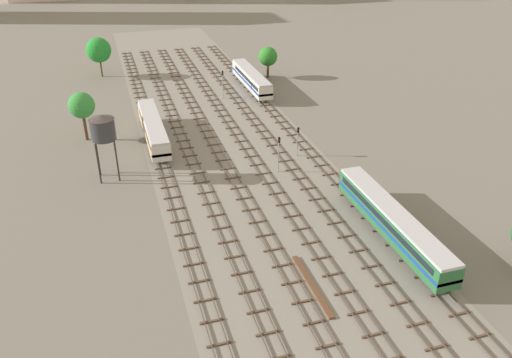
% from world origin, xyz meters
% --- Properties ---
extents(ground_plane, '(480.00, 480.00, 0.00)m').
position_xyz_m(ground_plane, '(0.00, 56.00, 0.00)').
color(ground_plane, slate).
extents(ballast_bed, '(26.88, 176.00, 0.01)m').
position_xyz_m(ballast_bed, '(0.00, 56.00, 0.00)').
color(ballast_bed, gray).
rests_on(ballast_bed, ground).
extents(track_far_left, '(2.40, 126.00, 0.29)m').
position_xyz_m(track_far_left, '(-11.44, 57.00, 0.14)').
color(track_far_left, '#47382D').
rests_on(track_far_left, ground).
extents(track_left, '(2.40, 126.00, 0.29)m').
position_xyz_m(track_left, '(-6.86, 57.00, 0.14)').
color(track_left, '#47382D').
rests_on(track_left, ground).
extents(track_centre_left, '(2.40, 126.00, 0.29)m').
position_xyz_m(track_centre_left, '(-2.29, 57.00, 0.14)').
color(track_centre_left, '#47382D').
rests_on(track_centre_left, ground).
extents(track_centre, '(2.40, 126.00, 0.29)m').
position_xyz_m(track_centre, '(2.29, 57.00, 0.14)').
color(track_centre, '#47382D').
rests_on(track_centre, ground).
extents(track_centre_right, '(2.40, 126.00, 0.29)m').
position_xyz_m(track_centre_right, '(6.86, 57.00, 0.14)').
color(track_centre_right, '#47382D').
rests_on(track_centre_right, ground).
extents(track_right, '(2.40, 126.00, 0.29)m').
position_xyz_m(track_right, '(11.44, 57.00, 0.14)').
color(track_right, '#47382D').
rests_on(track_right, ground).
extents(passenger_coach_right_nearest, '(2.96, 22.00, 3.80)m').
position_xyz_m(passenger_coach_right_nearest, '(11.44, 23.52, 2.61)').
color(passenger_coach_right_nearest, '#286638').
rests_on(passenger_coach_right_nearest, ground).
extents(diesel_railcar_far_left_near, '(2.96, 20.50, 3.80)m').
position_xyz_m(diesel_railcar_far_left_near, '(-11.44, 59.47, 2.60)').
color(diesel_railcar_far_left_near, beige).
rests_on(diesel_railcar_far_left_near, ground).
extents(diesel_railcar_right_mid, '(2.96, 20.50, 3.80)m').
position_xyz_m(diesel_railcar_right_mid, '(11.44, 80.41, 2.60)').
color(diesel_railcar_right_mid, beige).
rests_on(diesel_railcar_right_mid, ground).
extents(water_tower, '(3.53, 3.53, 9.53)m').
position_xyz_m(water_tower, '(-19.12, 48.84, 7.64)').
color(water_tower, '#2D2826').
rests_on(water_tower, ground).
extents(signal_post_nearest, '(0.28, 0.47, 4.89)m').
position_xyz_m(signal_post_nearest, '(9.15, 47.78, 3.13)').
color(signal_post_nearest, gray).
rests_on(signal_post_nearest, ground).
extents(signal_post_near, '(0.28, 0.47, 5.71)m').
position_xyz_m(signal_post_near, '(4.58, 77.31, 3.60)').
color(signal_post_near, gray).
rests_on(signal_post_near, ground).
extents(signal_post_mid, '(0.28, 0.47, 5.67)m').
position_xyz_m(signal_post_mid, '(4.58, 43.53, 3.58)').
color(signal_post_mid, gray).
rests_on(signal_post_mid, ground).
extents(lineside_tree_0, '(4.17, 4.17, 6.92)m').
position_xyz_m(lineside_tree_0, '(17.46, 87.62, 4.79)').
color(lineside_tree_0, '#4C331E').
rests_on(lineside_tree_0, ground).
extents(lineside_tree_1, '(5.48, 5.48, 8.78)m').
position_xyz_m(lineside_tree_1, '(-18.25, 99.52, 6.03)').
color(lineside_tree_1, '#4C331E').
rests_on(lineside_tree_1, ground).
extents(lineside_tree_3, '(4.24, 4.24, 8.16)m').
position_xyz_m(lineside_tree_3, '(-22.06, 63.83, 5.98)').
color(lineside_tree_3, '#4C331E').
rests_on(lineside_tree_3, ground).
extents(spare_rail_bundle, '(0.60, 10.00, 0.24)m').
position_xyz_m(spare_rail_bundle, '(-0.47, 18.47, 0.12)').
color(spare_rail_bundle, brown).
rests_on(spare_rail_bundle, ground).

